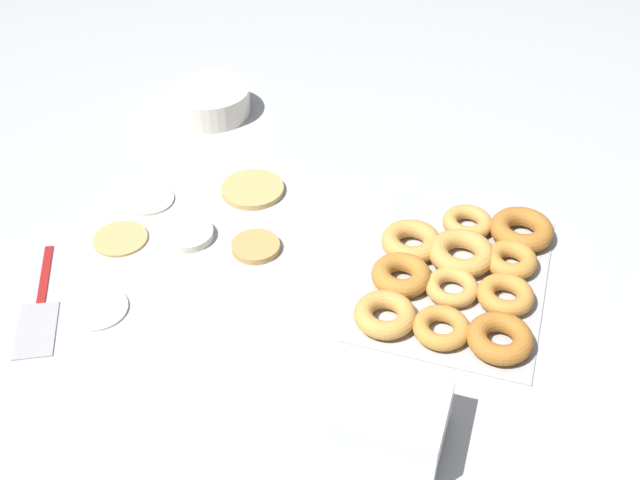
% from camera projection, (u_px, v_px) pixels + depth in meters
% --- Properties ---
extents(ground_plane, '(3.00, 3.00, 0.00)m').
position_uv_depth(ground_plane, '(258.00, 252.00, 1.39)').
color(ground_plane, '#B2B5BA').
extents(pancake_0, '(0.10, 0.10, 0.01)m').
position_uv_depth(pancake_0, '(120.00, 238.00, 1.41)').
color(pancake_0, tan).
rests_on(pancake_0, ground_plane).
extents(pancake_1, '(0.12, 0.12, 0.01)m').
position_uv_depth(pancake_1, '(253.00, 189.00, 1.52)').
color(pancake_1, tan).
rests_on(pancake_1, ground_plane).
extents(pancake_2, '(0.08, 0.08, 0.01)m').
position_uv_depth(pancake_2, '(256.00, 247.00, 1.39)').
color(pancake_2, tan).
rests_on(pancake_2, ground_plane).
extents(pancake_3, '(0.09, 0.09, 0.01)m').
position_uv_depth(pancake_3, '(149.00, 199.00, 1.50)').
color(pancake_3, beige).
rests_on(pancake_3, ground_plane).
extents(pancake_4, '(0.09, 0.09, 0.01)m').
position_uv_depth(pancake_4, '(187.00, 235.00, 1.41)').
color(pancake_4, silver).
rests_on(pancake_4, ground_plane).
extents(pancake_5, '(0.10, 0.10, 0.01)m').
position_uv_depth(pancake_5, '(97.00, 308.00, 1.28)').
color(pancake_5, silver).
rests_on(pancake_5, ground_plane).
extents(donut_tray, '(0.39, 0.29, 0.04)m').
position_uv_depth(donut_tray, '(460.00, 273.00, 1.32)').
color(donut_tray, '#ADAFB5').
rests_on(donut_tray, ground_plane).
extents(batter_bowl, '(0.17, 0.17, 0.06)m').
position_uv_depth(batter_bowl, '(210.00, 101.00, 1.72)').
color(batter_bowl, silver).
rests_on(batter_bowl, ground_plane).
extents(container_stack, '(0.13, 0.14, 0.09)m').
position_uv_depth(container_stack, '(391.00, 421.00, 1.06)').
color(container_stack, white).
rests_on(container_stack, ground_plane).
extents(spatula, '(0.25, 0.15, 0.01)m').
position_uv_depth(spatula, '(38.00, 316.00, 1.27)').
color(spatula, maroon).
rests_on(spatula, ground_plane).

